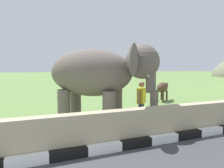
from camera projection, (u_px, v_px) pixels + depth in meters
The scene contains 4 objects.
barrier_parapet at pixel (70, 134), 4.97m from camera, with size 28.00×0.36×1.00m, color tan.
elephant at pixel (100, 74), 7.07m from camera, with size 3.92×3.71×2.95m.
person_handler at pixel (141, 100), 7.53m from camera, with size 0.54×0.49×1.66m.
cow_near at pixel (163, 88), 12.93m from camera, with size 1.74×1.50×1.23m.
Camera 1 is at (1.16, -1.31, 2.15)m, focal length 31.79 mm.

